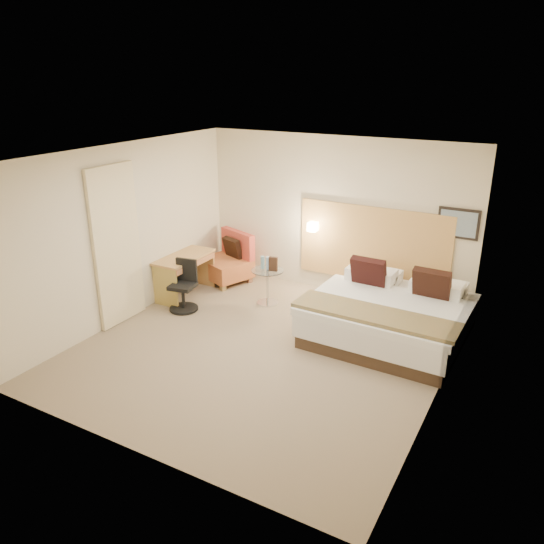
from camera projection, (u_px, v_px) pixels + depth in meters
The scene contains 20 objects.
floor at pixel (263, 349), 7.47m from camera, with size 4.80×5.00×0.02m, color #806E56.
ceiling at pixel (261, 154), 6.51m from camera, with size 4.80×5.00×0.02m, color silver.
wall_back at pixel (335, 216), 9.04m from camera, with size 4.80×0.02×2.70m, color beige.
wall_front at pixel (127, 336), 4.94m from camera, with size 4.80×0.02×2.70m, color beige.
wall_left at pixel (125, 233), 8.09m from camera, with size 0.02×5.00×2.70m, color beige.
wall_right at pixel (449, 293), 5.90m from camera, with size 0.02×5.00×2.70m, color beige.
headboard_panel at pixel (372, 245), 8.84m from camera, with size 2.60×0.04×1.30m, color tan.
art_frame at pixel (458, 223), 8.05m from camera, with size 0.62×0.03×0.47m, color black.
art_canvas at pixel (458, 224), 8.03m from camera, with size 0.54×0.01×0.39m, color gray.
lamp_arm at pixel (314, 226), 9.20m from camera, with size 0.02×0.02×0.12m, color white.
lamp_shade at pixel (313, 227), 9.15m from camera, with size 0.15×0.15×0.15m, color #FFEDC6.
curtain at pixel (117, 246), 7.90m from camera, with size 0.06×0.90×2.42m, color beige.
bottle_a at pixel (263, 262), 8.76m from camera, with size 0.06×0.06×0.21m, color #79A9BB.
bottle_b at pixel (268, 263), 8.73m from camera, with size 0.06×0.06×0.21m, color #98C0EC.
menu_folder at pixel (273, 264), 8.66m from camera, with size 0.14×0.05×0.24m, color #362116.
bed at pixel (390, 314), 7.72m from camera, with size 2.23×2.17×1.06m.
lounge_chair at pixel (228, 262), 9.80m from camera, with size 1.06×1.00×0.91m.
side_table at pixel (268, 285), 8.82m from camera, with size 0.63×0.63×0.60m.
desk at pixel (186, 264), 9.07m from camera, with size 0.54×1.16×0.72m.
desk_chair at pixel (184, 290), 8.60m from camera, with size 0.54×0.54×0.83m.
Camera 1 is at (3.32, -5.71, 3.67)m, focal length 35.00 mm.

